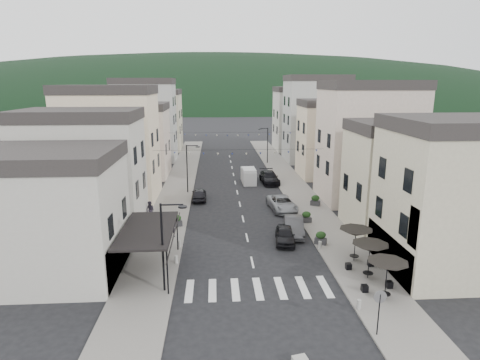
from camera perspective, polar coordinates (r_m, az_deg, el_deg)
The scene contains 30 objects.
ground at distance 25.69m, azimuth 3.07°, elevation -17.33°, with size 700.00×700.00×0.00m, color black.
sidewalk_left at distance 55.65m, azimuth -8.48°, elevation -0.17°, with size 4.00×76.00×0.12m, color slate.
sidewalk_right at distance 56.38m, azimuth 6.89°, elevation 0.06°, with size 4.00×76.00×0.12m, color slate.
hill_backdrop at distance 322.15m, azimuth -3.22°, elevation 11.28°, with size 640.00×360.00×70.00m, color black.
boutique_building at distance 31.15m, azimuth -27.81°, elevation -5.19°, with size 12.00×8.00×8.00m, color #B2ADA3.
bistro_building at distance 32.13m, azimuth 28.94°, elevation -2.91°, with size 10.00×8.00×10.00m, color #B4AB8F.
boutique_awning at distance 29.06m, azimuth -12.49°, elevation -7.03°, with size 3.77×7.50×3.28m.
buildings_row_left at distance 61.18m, azimuth -14.83°, elevation 6.54°, with size 10.20×54.16×14.00m.
buildings_row_right at distance 61.33m, azimuth 12.77°, elevation 6.86°, with size 10.20×54.16×14.50m.
cafe_terrace at distance 28.89m, azimuth 18.01°, elevation -9.13°, with size 2.50×8.10×2.53m.
streetlamp_left_near at distance 25.88m, azimuth -10.40°, elevation -8.16°, with size 1.70×0.56×6.00m.
streetlamp_left_far at distance 48.90m, azimuth -7.23°, elevation 2.32°, with size 1.70×0.56×6.00m.
streetlamp_right_far at distance 67.09m, azimuth 3.71°, elevation 5.47°, with size 1.70×0.56×6.00m.
traffic_sign at distance 23.17m, azimuth 19.23°, elevation -16.33°, with size 0.70×0.07×2.70m.
bollards at distance 30.33m, azimuth 1.86°, elevation -11.31°, with size 11.66×10.26×0.60m.
bunting_near at distance 44.59m, azimuth -0.11°, elevation 3.89°, with size 19.00×0.28×0.62m.
bunting_far at distance 60.40m, azimuth -1.05°, elevation 6.46°, with size 19.00×0.28×0.62m.
parked_car_a at distance 34.50m, azimuth 6.41°, elevation -7.75°, with size 1.60×3.97×1.35m, color black.
parked_car_b at distance 36.32m, azimuth 7.66°, elevation -6.51°, with size 1.63×4.67×1.54m, color #38383B.
parked_car_c at distance 42.92m, azimuth 6.00°, elevation -3.33°, with size 2.45×5.31×1.48m, color gray.
parked_car_d at distance 54.23m, azimuth 4.20°, elevation 0.37°, with size 2.21×5.43×1.58m, color black.
parked_car_e at distance 46.57m, azimuth -5.84°, elevation -2.01°, with size 1.66×4.12×1.40m, color black.
delivery_van at distance 54.25m, azimuth 1.22°, elevation 0.66°, with size 1.85×4.41×2.09m.
pedestrian_a at distance 35.54m, azimuth -9.58°, elevation -6.69°, with size 0.63×0.41×1.72m, color black.
pedestrian_b at distance 40.45m, azimuth -12.66°, elevation -4.23°, with size 0.88×0.69×1.82m, color #26212C.
planter_la at distance 38.18m, azimuth -9.02°, elevation -5.72°, with size 1.11×0.81×1.12m.
planter_lb at distance 38.35m, azimuth -9.46°, elevation -5.64°, with size 1.11×0.78×1.13m.
planter_ra at distance 34.38m, azimuth 11.41°, elevation -8.06°, with size 1.11×0.90×1.10m.
planter_rb at distance 39.27m, azimuth 9.41°, elevation -5.20°, with size 1.02×0.62×1.09m.
planter_rc at distance 44.75m, azimuth 10.66°, elevation -2.86°, with size 1.18×0.94×1.16m.
Camera 1 is at (-2.71, -21.86, 13.21)m, focal length 30.00 mm.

